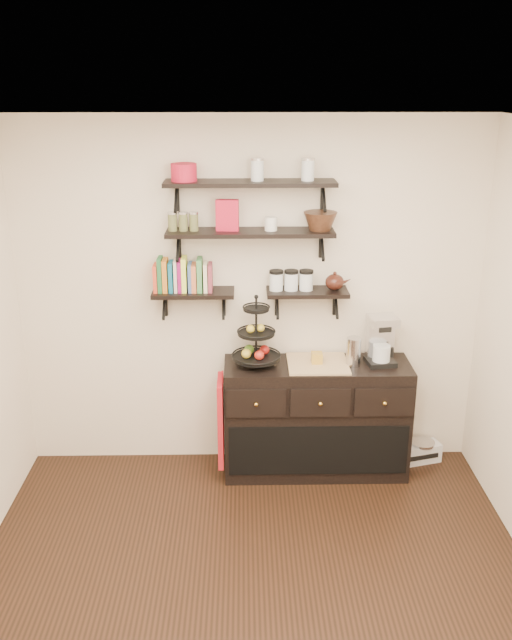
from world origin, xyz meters
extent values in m
plane|color=black|center=(0.00, 0.00, 0.00)|extent=(3.50, 3.50, 0.00)
cube|color=white|center=(0.00, 0.00, 2.70)|extent=(3.50, 3.50, 0.02)
cube|color=white|center=(0.00, 1.75, 1.35)|extent=(3.50, 0.02, 2.70)
cube|color=black|center=(0.00, 1.61, 2.23)|extent=(1.20, 0.27, 0.03)
cube|color=black|center=(-0.52, 1.74, 2.12)|extent=(0.02, 0.03, 0.20)
cube|color=black|center=(0.52, 1.74, 2.12)|extent=(0.02, 0.03, 0.20)
cube|color=black|center=(0.00, 1.61, 1.89)|extent=(1.20, 0.27, 0.03)
cube|color=black|center=(-0.52, 1.74, 1.77)|extent=(0.02, 0.03, 0.20)
cube|color=black|center=(0.52, 1.74, 1.77)|extent=(0.02, 0.03, 0.20)
cube|color=black|center=(-0.42, 1.62, 1.44)|extent=(0.60, 0.25, 0.03)
cube|color=black|center=(-0.64, 1.74, 1.32)|extent=(0.02, 0.03, 0.20)
cube|color=black|center=(-0.20, 1.74, 1.32)|extent=(0.03, 0.03, 0.20)
cube|color=black|center=(0.42, 1.62, 1.44)|extent=(0.60, 0.25, 0.03)
cube|color=black|center=(0.20, 1.74, 1.32)|extent=(0.03, 0.03, 0.20)
cube|color=black|center=(0.64, 1.74, 1.32)|extent=(0.02, 0.03, 0.20)
cube|color=red|center=(-0.68, 1.63, 1.55)|extent=(0.02, 0.15, 0.20)
cube|color=#246333|center=(-0.65, 1.63, 1.57)|extent=(0.03, 0.15, 0.24)
cube|color=#C87121|center=(-0.61, 1.63, 1.55)|extent=(0.04, 0.15, 0.21)
cube|color=#126281|center=(-0.57, 1.63, 1.57)|extent=(0.03, 0.15, 0.25)
cube|color=beige|center=(-0.54, 1.63, 1.56)|extent=(0.03, 0.15, 0.22)
cube|color=#8F105C|center=(-0.50, 1.63, 1.58)|extent=(0.04, 0.15, 0.26)
cube|color=#EAF84A|center=(-0.46, 1.63, 1.56)|extent=(0.03, 0.15, 0.23)
cube|color=#3F5D97|center=(-0.42, 1.63, 1.55)|extent=(0.03, 0.15, 0.20)
cube|color=#C8653D|center=(-0.38, 1.63, 1.57)|extent=(0.04, 0.15, 0.24)
cube|color=#46864C|center=(-0.34, 1.63, 1.55)|extent=(0.03, 0.15, 0.21)
cube|color=beige|center=(-0.31, 1.63, 1.57)|extent=(0.03, 0.15, 0.25)
cube|color=brown|center=(-0.27, 1.63, 1.56)|extent=(0.02, 0.15, 0.22)
cylinder|color=silver|center=(0.19, 1.63, 1.51)|extent=(0.10, 0.10, 0.13)
cylinder|color=silver|center=(0.30, 1.63, 1.51)|extent=(0.10, 0.10, 0.13)
cylinder|color=silver|center=(0.41, 1.63, 1.51)|extent=(0.10, 0.10, 0.13)
cube|color=black|center=(0.50, 1.51, 0.45)|extent=(1.40, 0.45, 0.90)
cube|color=tan|center=(0.50, 1.51, 0.91)|extent=(0.45, 0.41, 0.02)
sphere|color=gold|center=(0.03, 1.26, 0.70)|extent=(0.04, 0.04, 0.04)
sphere|color=gold|center=(0.50, 1.26, 0.70)|extent=(0.04, 0.04, 0.04)
sphere|color=gold|center=(0.97, 1.26, 0.70)|extent=(0.04, 0.04, 0.04)
cylinder|color=black|center=(0.04, 1.51, 1.16)|extent=(0.02, 0.02, 0.52)
cylinder|color=black|center=(0.04, 1.51, 0.96)|extent=(0.36, 0.36, 0.01)
cylinder|color=black|center=(0.04, 1.51, 1.15)|extent=(0.27, 0.27, 0.02)
cylinder|color=black|center=(0.04, 1.51, 1.34)|extent=(0.19, 0.19, 0.02)
sphere|color=#B21914|center=(0.10, 1.56, 1.00)|extent=(0.07, 0.07, 0.07)
sphere|color=gold|center=(0.00, 1.51, 1.19)|extent=(0.06, 0.06, 0.06)
cube|color=#B18528|center=(0.49, 1.51, 0.96)|extent=(0.08, 0.08, 0.08)
cube|color=black|center=(0.97, 1.51, 0.92)|extent=(0.23, 0.21, 0.04)
cube|color=silver|center=(0.97, 1.58, 1.08)|extent=(0.21, 0.10, 0.32)
cube|color=silver|center=(0.97, 1.51, 1.25)|extent=(0.23, 0.21, 0.07)
cylinder|color=silver|center=(0.97, 1.50, 1.00)|extent=(0.15, 0.15, 0.12)
cylinder|color=silver|center=(0.76, 1.49, 1.01)|extent=(0.11, 0.11, 0.22)
cube|color=#AA121A|center=(-0.23, 1.41, 0.49)|extent=(0.04, 0.29, 0.68)
cube|color=silver|center=(1.38, 1.62, 0.08)|extent=(0.31, 0.21, 0.15)
cylinder|color=silver|center=(1.38, 1.62, 0.16)|extent=(0.23, 0.23, 0.02)
cube|color=black|center=(1.38, 1.55, 0.08)|extent=(0.24, 0.08, 0.04)
cube|color=red|center=(-0.16, 1.61, 2.01)|extent=(0.16, 0.07, 0.22)
cylinder|color=white|center=(0.15, 1.61, 1.95)|extent=(0.09, 0.09, 0.10)
cylinder|color=red|center=(-0.46, 1.61, 2.31)|extent=(0.18, 0.18, 0.12)
camera|label=1|loc=(-0.05, -3.13, 2.92)|focal=38.00mm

